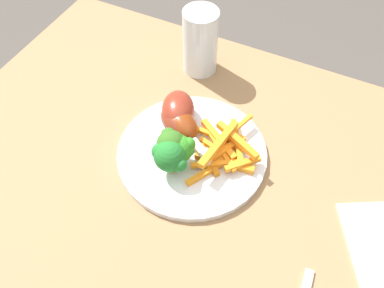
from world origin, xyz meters
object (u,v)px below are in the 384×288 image
carrot_fries_pile (224,150)px  chicken_drumstick_far (178,112)px  broccoli_floret_front (171,145)px  dinner_plate (192,153)px  broccoli_floret_back (170,156)px  water_glass (200,42)px  dining_table (204,210)px  broccoli_floret_middle (180,150)px  chicken_drumstick_extra (180,124)px  chicken_drumstick_near (182,125)px

carrot_fries_pile → chicken_drumstick_far: 0.11m
broccoli_floret_front → dinner_plate: bearing=53.1°
broccoli_floret_back → chicken_drumstick_far: broccoli_floret_back is taller
broccoli_floret_front → broccoli_floret_back: 0.02m
chicken_drumstick_far → water_glass: bearing=101.1°
dining_table → broccoli_floret_back: size_ratio=14.61×
broccoli_floret_middle → chicken_drumstick_extra: size_ratio=0.45×
chicken_drumstick_far → water_glass: water_glass is taller
dining_table → carrot_fries_pile: 0.17m
broccoli_floret_front → chicken_drumstick_extra: size_ratio=0.50×
chicken_drumstick_near → water_glass: 0.18m
broccoli_floret_middle → broccoli_floret_back: size_ratio=0.90×
dinner_plate → chicken_drumstick_extra: bearing=141.0°
chicken_drumstick_far → chicken_drumstick_extra: chicken_drumstick_far is taller
broccoli_floret_front → chicken_drumstick_far: bearing=110.0°
dining_table → broccoli_floret_middle: bearing=-165.3°
dining_table → chicken_drumstick_far: 0.21m
broccoli_floret_middle → chicken_drumstick_near: size_ratio=0.48×
broccoli_floret_front → broccoli_floret_middle: bearing=0.5°
dinner_plate → chicken_drumstick_extra: (-0.04, 0.03, 0.03)m
broccoli_floret_middle → water_glass: size_ratio=0.45×
water_glass → broccoli_floret_back: bearing=-75.3°
carrot_fries_pile → chicken_drumstick_near: 0.09m
dinner_plate → broccoli_floret_middle: (-0.01, -0.03, 0.04)m
chicken_drumstick_far → chicken_drumstick_extra: (0.01, -0.02, -0.00)m
dinner_plate → chicken_drumstick_near: (-0.03, 0.03, 0.03)m
broccoli_floret_front → carrot_fries_pile: broccoli_floret_front is taller
dining_table → chicken_drumstick_extra: bearing=145.5°
broccoli_floret_front → water_glass: water_glass is taller
broccoli_floret_middle → chicken_drumstick_far: size_ratio=0.44×
dining_table → broccoli_floret_front: broccoli_floret_front is taller
chicken_drumstick_near → chicken_drumstick_far: chicken_drumstick_far is taller
broccoli_floret_back → chicken_drumstick_far: 0.11m
dinner_plate → carrot_fries_pile: carrot_fries_pile is taller
chicken_drumstick_far → dining_table: bearing=-38.8°
carrot_fries_pile → water_glass: water_glass is taller
dinner_plate → chicken_drumstick_extra: 0.05m
chicken_drumstick_near → water_glass: size_ratio=0.94×
carrot_fries_pile → water_glass: bearing=125.1°
broccoli_floret_front → chicken_drumstick_near: size_ratio=0.53×
water_glass → carrot_fries_pile: bearing=-54.9°
chicken_drumstick_extra → chicken_drumstick_far: bearing=125.8°
dining_table → dinner_plate: bearing=151.0°
broccoli_floret_front → broccoli_floret_back: same height
broccoli_floret_front → carrot_fries_pile: 0.09m
chicken_drumstick_near → chicken_drumstick_extra: size_ratio=0.95×
water_glass → broccoli_floret_front: bearing=-75.8°
carrot_fries_pile → water_glass: 0.23m
broccoli_floret_front → water_glass: (-0.06, 0.23, 0.01)m
dinner_plate → chicken_drumstick_far: bearing=135.9°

